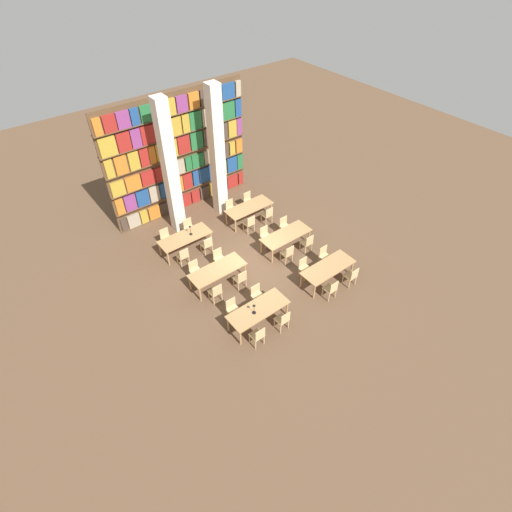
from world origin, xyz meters
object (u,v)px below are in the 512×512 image
(chair_9, at_px, (195,270))
(chair_19, at_px, (189,227))
(chair_7, at_px, (325,256))
(chair_0, at_px, (258,336))
(chair_17, at_px, (166,238))
(chair_22, at_px, (268,215))
(chair_11, at_px, (219,258))
(reading_table_3, at_px, (286,236))
(desk_lamp_1, at_px, (190,228))
(chair_1, at_px, (233,309))
(reading_table_0, at_px, (258,310))
(chair_6, at_px, (351,276))
(chair_21, at_px, (231,208))
(chair_4, at_px, (331,289))
(chair_3, at_px, (257,295))
(chair_15, at_px, (285,226))
(desk_lamp_0, at_px, (254,307))
(chair_2, at_px, (283,320))
(chair_8, at_px, (216,292))
(reading_table_1, at_px, (328,268))
(chair_12, at_px, (288,253))
(chair_20, at_px, (250,223))
(reading_table_5, at_px, (249,208))
(chair_16, at_px, (183,256))
(pillar_left, at_px, (170,170))
(chair_14, at_px, (307,243))
(chair_18, at_px, (207,245))
(chair_13, at_px, (265,235))
(chair_10, at_px, (240,279))
(reading_table_4, at_px, (185,238))
(reading_table_2, at_px, (217,271))
(chair_23, at_px, (249,200))

(chair_9, relative_size, chair_19, 1.00)
(chair_7, bearing_deg, chair_0, 17.71)
(chair_17, height_order, chair_22, same)
(chair_11, bearing_deg, reading_table_3, 165.69)
(chair_7, bearing_deg, chair_17, -47.48)
(chair_9, relative_size, desk_lamp_1, 1.90)
(chair_1, bearing_deg, reading_table_0, 128.24)
(chair_6, distance_m, chair_21, 6.60)
(chair_19, bearing_deg, chair_11, 88.68)
(chair_4, bearing_deg, reading_table_0, 165.91)
(chair_3, xyz_separation_m, chair_15, (3.49, 2.49, 0.00))
(desk_lamp_0, distance_m, chair_6, 4.30)
(chair_2, xyz_separation_m, chair_8, (-1.13, 2.51, 0.00))
(reading_table_1, height_order, chair_12, chair_12)
(chair_8, xyz_separation_m, chair_11, (1.13, 1.46, 0.00))
(chair_11, xyz_separation_m, chair_20, (2.35, 1.09, 0.00))
(chair_11, relative_size, reading_table_5, 0.40)
(chair_16, bearing_deg, chair_9, -92.50)
(pillar_left, xyz_separation_m, chair_7, (3.50, -5.81, -2.51))
(chair_9, bearing_deg, pillar_left, -108.47)
(chair_0, distance_m, chair_14, 5.22)
(chair_9, distance_m, chair_22, 4.65)
(chair_4, height_order, chair_22, same)
(chair_18, bearing_deg, reading_table_5, 15.93)
(chair_13, bearing_deg, reading_table_0, 47.91)
(reading_table_0, bearing_deg, chair_18, 82.16)
(chair_1, height_order, chair_14, same)
(chair_2, relative_size, chair_20, 1.00)
(desk_lamp_0, height_order, chair_4, desk_lamp_0)
(chair_8, bearing_deg, chair_6, -28.52)
(pillar_left, xyz_separation_m, chair_6, (3.50, -7.27, -2.51))
(chair_10, bearing_deg, chair_12, -0.29)
(chair_6, xyz_separation_m, chair_9, (-4.60, 3.96, 0.00))
(chair_2, relative_size, desk_lamp_0, 2.04)
(chair_7, bearing_deg, chair_10, -16.74)
(reading_table_4, bearing_deg, chair_11, -72.48)
(reading_table_2, bearing_deg, reading_table_5, 36.58)
(desk_lamp_0, bearing_deg, chair_7, 10.47)
(reading_table_0, distance_m, chair_7, 4.07)
(chair_16, xyz_separation_m, chair_23, (4.48, 1.53, 0.00))
(pillar_left, height_order, chair_13, pillar_left)
(chair_2, relative_size, chair_17, 1.00)
(chair_16, bearing_deg, desk_lamp_0, -85.38)
(reading_table_1, bearing_deg, chair_19, 116.49)
(chair_14, xyz_separation_m, chair_21, (-1.13, 4.02, 0.00))
(desk_lamp_0, xyz_separation_m, chair_12, (3.12, 1.81, -0.55))
(chair_3, xyz_separation_m, chair_4, (2.36, -1.45, 0.00))
(chair_16, height_order, chair_20, same)
(chair_4, distance_m, chair_20, 5.05)
(pillar_left, xyz_separation_m, reading_table_1, (2.93, -6.54, -2.33))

